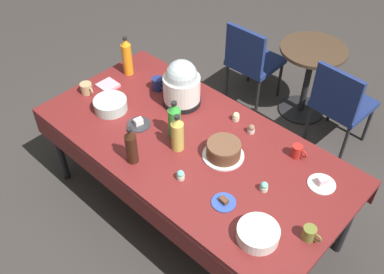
{
  "coord_description": "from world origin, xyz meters",
  "views": [
    {
      "loc": [
        1.47,
        -1.57,
        2.83
      ],
      "look_at": [
        0.0,
        0.0,
        0.8
      ],
      "focal_mm": 41.31,
      "sensor_mm": 36.0,
      "label": 1
    }
  ],
  "objects_px": {
    "maroon_chair_left": "(251,59)",
    "maroon_chair_right": "(340,101)",
    "cupcake_cocoa": "(236,117)",
    "glass_salad_bowl": "(110,105)",
    "potluck_table": "(192,149)",
    "ceramic_snack_bowl": "(258,234)",
    "coffee_mug_olive": "(310,233)",
    "soda_bottle_ginger_ale": "(177,134)",
    "round_cafe_table": "(310,69)",
    "dessert_plate_charcoal": "(139,124)",
    "coffee_mug_red": "(297,151)",
    "soda_bottle_orange_juice": "(127,57)",
    "frosted_layer_cake": "(224,150)",
    "soda_bottle_cola": "(131,146)",
    "cupcake_mint": "(251,129)",
    "dessert_plate_white": "(322,183)",
    "coffee_mug_navy": "(158,84)",
    "coffee_mug_tan": "(87,88)",
    "soda_bottle_lime_soda": "(174,120)",
    "slow_cooker": "(182,84)",
    "dessert_plate_cobalt": "(224,202)",
    "cupcake_vanilla": "(181,175)",
    "cupcake_rose": "(264,187)"
  },
  "relations": [
    {
      "from": "soda_bottle_orange_juice",
      "to": "soda_bottle_ginger_ale",
      "type": "height_order",
      "value": "soda_bottle_orange_juice"
    },
    {
      "from": "frosted_layer_cake",
      "to": "soda_bottle_cola",
      "type": "xyz_separation_m",
      "value": [
        -0.4,
        -0.43,
        0.08
      ]
    },
    {
      "from": "cupcake_vanilla",
      "to": "coffee_mug_navy",
      "type": "xyz_separation_m",
      "value": [
        -0.77,
        0.54,
        0.02
      ]
    },
    {
      "from": "potluck_table",
      "to": "cupcake_vanilla",
      "type": "xyz_separation_m",
      "value": [
        0.17,
        -0.29,
        0.09
      ]
    },
    {
      "from": "coffee_mug_tan",
      "to": "coffee_mug_navy",
      "type": "bearing_deg",
      "value": 48.11
    },
    {
      "from": "dessert_plate_cobalt",
      "to": "coffee_mug_olive",
      "type": "bearing_deg",
      "value": 14.83
    },
    {
      "from": "maroon_chair_left",
      "to": "maroon_chair_right",
      "type": "xyz_separation_m",
      "value": [
        0.94,
        0.0,
        0.0
      ]
    },
    {
      "from": "slow_cooker",
      "to": "dessert_plate_cobalt",
      "type": "height_order",
      "value": "slow_cooker"
    },
    {
      "from": "glass_salad_bowl",
      "to": "ceramic_snack_bowl",
      "type": "xyz_separation_m",
      "value": [
        1.46,
        -0.16,
        -0.0
      ]
    },
    {
      "from": "glass_salad_bowl",
      "to": "maroon_chair_left",
      "type": "height_order",
      "value": "maroon_chair_left"
    },
    {
      "from": "cupcake_rose",
      "to": "round_cafe_table",
      "type": "height_order",
      "value": "cupcake_rose"
    },
    {
      "from": "cupcake_cocoa",
      "to": "glass_salad_bowl",
      "type": "bearing_deg",
      "value": -144.56
    },
    {
      "from": "glass_salad_bowl",
      "to": "cupcake_mint",
      "type": "relative_size",
      "value": 3.63
    },
    {
      "from": "coffee_mug_olive",
      "to": "dessert_plate_charcoal",
      "type": "bearing_deg",
      "value": -179.58
    },
    {
      "from": "glass_salad_bowl",
      "to": "dessert_plate_white",
      "type": "height_order",
      "value": "glass_salad_bowl"
    },
    {
      "from": "cupcake_cocoa",
      "to": "maroon_chair_left",
      "type": "xyz_separation_m",
      "value": [
        -0.62,
        1.03,
        -0.29
      ]
    },
    {
      "from": "maroon_chair_left",
      "to": "maroon_chair_right",
      "type": "bearing_deg",
      "value": 0.01
    },
    {
      "from": "dessert_plate_white",
      "to": "maroon_chair_right",
      "type": "xyz_separation_m",
      "value": [
        -0.44,
        1.14,
        -0.27
      ]
    },
    {
      "from": "soda_bottle_cola",
      "to": "soda_bottle_lime_soda",
      "type": "relative_size",
      "value": 0.97
    },
    {
      "from": "coffee_mug_tan",
      "to": "glass_salad_bowl",
      "type": "bearing_deg",
      "value": -0.05
    },
    {
      "from": "glass_salad_bowl",
      "to": "soda_bottle_lime_soda",
      "type": "xyz_separation_m",
      "value": [
        0.54,
        0.12,
        0.09
      ]
    },
    {
      "from": "cupcake_cocoa",
      "to": "coffee_mug_tan",
      "type": "bearing_deg",
      "value": -152.79
    },
    {
      "from": "coffee_mug_red",
      "to": "cupcake_cocoa",
      "type": "bearing_deg",
      "value": 178.94
    },
    {
      "from": "dessert_plate_white",
      "to": "soda_bottle_cola",
      "type": "height_order",
      "value": "soda_bottle_cola"
    },
    {
      "from": "glass_salad_bowl",
      "to": "potluck_table",
      "type": "bearing_deg",
      "value": 12.46
    },
    {
      "from": "glass_salad_bowl",
      "to": "frosted_layer_cake",
      "type": "bearing_deg",
      "value": 11.98
    },
    {
      "from": "coffee_mug_tan",
      "to": "maroon_chair_right",
      "type": "relative_size",
      "value": 0.15
    },
    {
      "from": "potluck_table",
      "to": "dessert_plate_white",
      "type": "distance_m",
      "value": 0.89
    },
    {
      "from": "dessert_plate_charcoal",
      "to": "coffee_mug_red",
      "type": "relative_size",
      "value": 1.49
    },
    {
      "from": "soda_bottle_cola",
      "to": "coffee_mug_tan",
      "type": "relative_size",
      "value": 2.17
    },
    {
      "from": "ceramic_snack_bowl",
      "to": "cupcake_rose",
      "type": "relative_size",
      "value": 3.53
    },
    {
      "from": "coffee_mug_tan",
      "to": "round_cafe_table",
      "type": "distance_m",
      "value": 2.03
    },
    {
      "from": "slow_cooker",
      "to": "soda_bottle_lime_soda",
      "type": "relative_size",
      "value": 1.26
    },
    {
      "from": "coffee_mug_olive",
      "to": "soda_bottle_orange_juice",
      "type": "bearing_deg",
      "value": 169.4
    },
    {
      "from": "ceramic_snack_bowl",
      "to": "coffee_mug_olive",
      "type": "height_order",
      "value": "coffee_mug_olive"
    },
    {
      "from": "potluck_table",
      "to": "ceramic_snack_bowl",
      "type": "relative_size",
      "value": 9.24
    },
    {
      "from": "dessert_plate_white",
      "to": "cupcake_mint",
      "type": "xyz_separation_m",
      "value": [
        -0.61,
        0.08,
        0.02
      ]
    },
    {
      "from": "potluck_table",
      "to": "cupcake_mint",
      "type": "bearing_deg",
      "value": 56.93
    },
    {
      "from": "coffee_mug_olive",
      "to": "maroon_chair_right",
      "type": "bearing_deg",
      "value": 111.19
    },
    {
      "from": "frosted_layer_cake",
      "to": "dessert_plate_white",
      "type": "relative_size",
      "value": 1.59
    },
    {
      "from": "glass_salad_bowl",
      "to": "round_cafe_table",
      "type": "bearing_deg",
      "value": 70.73
    },
    {
      "from": "cupcake_mint",
      "to": "soda_bottle_cola",
      "type": "xyz_separation_m",
      "value": [
        -0.4,
        -0.74,
        0.1
      ]
    },
    {
      "from": "ceramic_snack_bowl",
      "to": "coffee_mug_tan",
      "type": "distance_m",
      "value": 1.75
    },
    {
      "from": "potluck_table",
      "to": "maroon_chair_left",
      "type": "xyz_separation_m",
      "value": [
        -0.55,
        1.42,
        -0.2
      ]
    },
    {
      "from": "dessert_plate_cobalt",
      "to": "coffee_mug_navy",
      "type": "relative_size",
      "value": 1.13
    },
    {
      "from": "coffee_mug_navy",
      "to": "round_cafe_table",
      "type": "distance_m",
      "value": 1.52
    },
    {
      "from": "soda_bottle_ginger_ale",
      "to": "round_cafe_table",
      "type": "height_order",
      "value": "soda_bottle_ginger_ale"
    },
    {
      "from": "cupcake_cocoa",
      "to": "soda_bottle_ginger_ale",
      "type": "xyz_separation_m",
      "value": [
        -0.1,
        -0.49,
        0.1
      ]
    },
    {
      "from": "dessert_plate_white",
      "to": "coffee_mug_olive",
      "type": "bearing_deg",
      "value": -68.9
    },
    {
      "from": "coffee_mug_navy",
      "to": "coffee_mug_red",
      "type": "bearing_deg",
      "value": 5.65
    }
  ]
}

